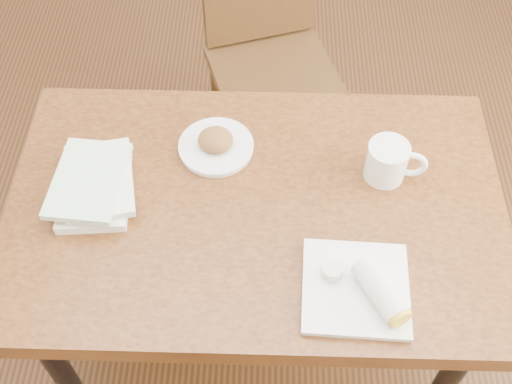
{
  "coord_description": "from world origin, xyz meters",
  "views": [
    {
      "loc": [
        0.03,
        -0.93,
        2.05
      ],
      "look_at": [
        0.0,
        0.0,
        0.8
      ],
      "focal_mm": 45.0,
      "sensor_mm": 36.0,
      "label": 1
    }
  ],
  "objects_px": {
    "coffee_mug": "(389,161)",
    "plate_burrito": "(363,289)",
    "table": "(256,223)",
    "chair_far": "(268,44)",
    "plate_scone": "(216,144)",
    "book_stack": "(94,184)"
  },
  "relations": [
    {
      "from": "coffee_mug",
      "to": "plate_burrito",
      "type": "bearing_deg",
      "value": -103.81
    },
    {
      "from": "plate_burrito",
      "to": "table",
      "type": "bearing_deg",
      "value": 135.26
    },
    {
      "from": "chair_far",
      "to": "plate_scone",
      "type": "relative_size",
      "value": 4.76
    },
    {
      "from": "chair_far",
      "to": "plate_burrito",
      "type": "bearing_deg",
      "value": -78.23
    },
    {
      "from": "plate_scone",
      "to": "plate_burrito",
      "type": "height_order",
      "value": "plate_burrito"
    },
    {
      "from": "plate_scone",
      "to": "chair_far",
      "type": "bearing_deg",
      "value": 78.84
    },
    {
      "from": "plate_scone",
      "to": "book_stack",
      "type": "bearing_deg",
      "value": -152.89
    },
    {
      "from": "chair_far",
      "to": "plate_burrito",
      "type": "height_order",
      "value": "chair_far"
    },
    {
      "from": "plate_scone",
      "to": "coffee_mug",
      "type": "xyz_separation_m",
      "value": [
        0.44,
        -0.07,
        0.04
      ]
    },
    {
      "from": "chair_far",
      "to": "coffee_mug",
      "type": "xyz_separation_m",
      "value": [
        0.31,
        -0.74,
        0.26
      ]
    },
    {
      "from": "coffee_mug",
      "to": "chair_far",
      "type": "bearing_deg",
      "value": 112.88
    },
    {
      "from": "coffee_mug",
      "to": "book_stack",
      "type": "xyz_separation_m",
      "value": [
        -0.73,
        -0.08,
        -0.02
      ]
    },
    {
      "from": "table",
      "to": "plate_burrito",
      "type": "xyz_separation_m",
      "value": [
        0.25,
        -0.24,
        0.11
      ]
    },
    {
      "from": "table",
      "to": "chair_far",
      "type": "distance_m",
      "value": 0.85
    },
    {
      "from": "coffee_mug",
      "to": "plate_burrito",
      "type": "xyz_separation_m",
      "value": [
        -0.09,
        -0.35,
        -0.03
      ]
    },
    {
      "from": "table",
      "to": "plate_scone",
      "type": "relative_size",
      "value": 6.22
    },
    {
      "from": "table",
      "to": "chair_far",
      "type": "bearing_deg",
      "value": 88.62
    },
    {
      "from": "plate_scone",
      "to": "book_stack",
      "type": "distance_m",
      "value": 0.33
    },
    {
      "from": "table",
      "to": "chair_far",
      "type": "relative_size",
      "value": 1.3
    },
    {
      "from": "plate_burrito",
      "to": "coffee_mug",
      "type": "bearing_deg",
      "value": 76.19
    },
    {
      "from": "chair_far",
      "to": "book_stack",
      "type": "distance_m",
      "value": 0.95
    },
    {
      "from": "chair_far",
      "to": "plate_scone",
      "type": "distance_m",
      "value": 0.71
    }
  ]
}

